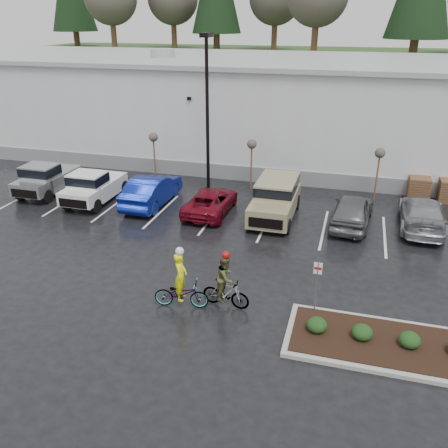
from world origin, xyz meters
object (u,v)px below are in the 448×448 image
(sapling_east, at_px, (380,156))
(car_grey, at_px, (352,210))
(car_blue, at_px, (152,190))
(pallet_stack_a, at_px, (419,188))
(cyclist_hivis, at_px, (181,289))
(cyclist_olive, at_px, (226,287))
(pickup_silver, at_px, (50,176))
(lamppost, at_px, (207,98))
(car_red, at_px, (211,201))
(car_far_silver, at_px, (422,213))
(sapling_west, at_px, (153,140))
(fire_lane_sign, at_px, (317,282))
(pickup_white, at_px, (97,184))
(sapling_mid, at_px, (252,147))
(suv_tan, at_px, (275,200))

(sapling_east, height_order, car_grey, sapling_east)
(car_blue, bearing_deg, pallet_stack_a, -160.92)
(cyclist_hivis, relative_size, cyclist_olive, 1.07)
(pickup_silver, bearing_deg, lamppost, 16.78)
(car_red, height_order, cyclist_hivis, cyclist_hivis)
(sapling_east, bearing_deg, cyclist_olive, -112.65)
(car_far_silver, distance_m, cyclist_olive, 12.50)
(sapling_west, height_order, car_grey, sapling_west)
(sapling_east, height_order, fire_lane_sign, sapling_east)
(sapling_east, xyz_separation_m, car_red, (-8.79, -4.41, -2.07))
(pallet_stack_a, height_order, pickup_silver, pickup_silver)
(cyclist_hivis, bearing_deg, pickup_white, 34.44)
(sapling_mid, xyz_separation_m, cyclist_olive, (2.02, -13.14, -1.88))
(pickup_white, xyz_separation_m, car_far_silver, (18.10, 1.06, -0.20))
(car_red, bearing_deg, car_far_silver, -174.59)
(pickup_silver, relative_size, suv_tan, 1.02)
(suv_tan, height_order, car_grey, suv_tan)
(pickup_silver, height_order, car_blue, pickup_silver)
(pallet_stack_a, bearing_deg, suv_tan, -145.85)
(lamppost, height_order, car_blue, lamppost)
(lamppost, relative_size, suv_tan, 1.81)
(cyclist_hivis, bearing_deg, lamppost, 3.98)
(sapling_east, distance_m, pallet_stack_a, 3.39)
(sapling_east, distance_m, car_far_silver, 4.50)
(sapling_west, distance_m, pallet_stack_a, 16.66)
(sapling_mid, bearing_deg, car_blue, -140.35)
(sapling_east, relative_size, pallet_stack_a, 2.37)
(pickup_white, distance_m, cyclist_hivis, 12.68)
(sapling_east, bearing_deg, car_blue, -161.78)
(sapling_east, relative_size, car_grey, 0.67)
(suv_tan, bearing_deg, car_grey, 3.17)
(sapling_east, bearing_deg, car_grey, -106.59)
(sapling_mid, bearing_deg, cyclist_olive, -81.26)
(sapling_mid, distance_m, pallet_stack_a, 10.26)
(pickup_silver, distance_m, cyclist_hivis, 15.69)
(pickup_white, relative_size, suv_tan, 1.02)
(lamppost, xyz_separation_m, car_red, (1.21, -3.41, -5.02))
(sapling_east, bearing_deg, lamppost, -174.29)
(car_far_silver, xyz_separation_m, cyclist_hivis, (-9.38, -10.25, -0.01))
(car_far_silver, height_order, cyclist_olive, cyclist_olive)
(sapling_mid, distance_m, car_red, 5.04)
(sapling_mid, relative_size, pickup_white, 0.62)
(sapling_west, height_order, cyclist_hivis, sapling_west)
(sapling_mid, xyz_separation_m, sapling_east, (7.50, 0.00, 0.00))
(car_blue, bearing_deg, fire_lane_sign, 139.88)
(sapling_west, bearing_deg, car_far_silver, -11.61)
(sapling_mid, bearing_deg, pickup_white, -152.06)
(suv_tan, xyz_separation_m, cyclist_hivis, (-1.85, -9.36, -0.26))
(sapling_west, distance_m, pickup_silver, 6.79)
(pickup_silver, bearing_deg, sapling_east, 11.16)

